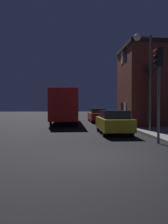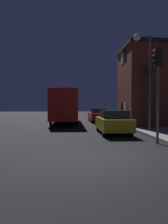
{
  "view_description": "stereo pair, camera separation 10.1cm",
  "coord_description": "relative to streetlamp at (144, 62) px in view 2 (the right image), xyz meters",
  "views": [
    {
      "loc": [
        -1.31,
        -7.61,
        1.84
      ],
      "look_at": [
        0.08,
        12.94,
        1.23
      ],
      "focal_mm": 35.0,
      "sensor_mm": 36.0,
      "label": 1
    },
    {
      "loc": [
        -1.21,
        -7.62,
        1.84
      ],
      "look_at": [
        0.08,
        12.94,
        1.23
      ],
      "focal_mm": 35.0,
      "sensor_mm": 36.0,
      "label": 2
    }
  ],
  "objects": [
    {
      "name": "car_near_lane",
      "position": [
        -2.07,
        -0.14,
        -3.89
      ],
      "size": [
        1.82,
        4.12,
        1.54
      ],
      "color": "olive",
      "rests_on": "ground"
    },
    {
      "name": "bus",
      "position": [
        -5.46,
        9.53,
        -2.63
      ],
      "size": [
        2.57,
        10.81,
        3.44
      ],
      "color": "red",
      "rests_on": "ground"
    },
    {
      "name": "bare_tree",
      "position": [
        0.95,
        1.6,
        -2.0
      ],
      "size": [
        1.2,
        2.11,
        4.97
      ],
      "color": "#382819",
      "rests_on": "sidewalk"
    },
    {
      "name": "car_mid_lane",
      "position": [
        -1.81,
        10.25,
        -3.89
      ],
      "size": [
        1.74,
        4.79,
        1.51
      ],
      "color": "#B21E19",
      "rests_on": "ground"
    },
    {
      "name": "streetlamp",
      "position": [
        0.0,
        0.0,
        0.0
      ],
      "size": [
        1.2,
        0.46,
        6.36
      ],
      "color": "#4C4C4C",
      "rests_on": "sidewalk"
    },
    {
      "name": "ground_plane",
      "position": [
        -3.63,
        -6.49,
        -4.68
      ],
      "size": [
        120.0,
        120.0,
        0.0
      ],
      "primitive_type": "plane",
      "color": "black"
    },
    {
      "name": "traffic_light",
      "position": [
        -0.65,
        -3.8,
        -1.38
      ],
      "size": [
        0.43,
        0.24,
        4.62
      ],
      "color": "#4C4C4C",
      "rests_on": "ground"
    },
    {
      "name": "brick_building",
      "position": [
        1.5,
        5.12,
        -1.03
      ],
      "size": [
        3.45,
        5.27,
        6.93
      ],
      "color": "brown",
      "rests_on": "sidewalk"
    }
  ]
}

